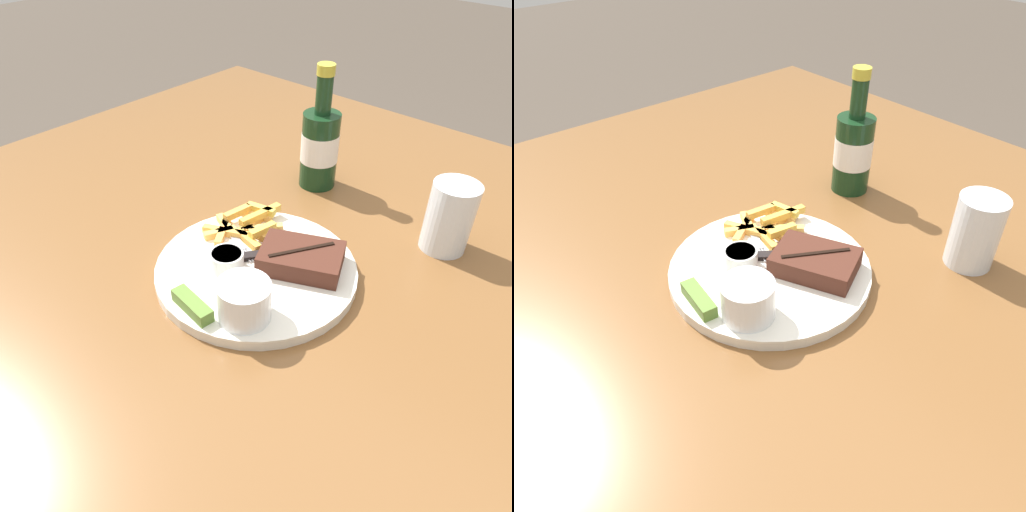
% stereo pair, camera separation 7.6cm
% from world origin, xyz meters
% --- Properties ---
extents(ground_plane, '(12.00, 12.00, 0.00)m').
position_xyz_m(ground_plane, '(0.00, 0.00, 0.00)').
color(ground_plane, '#4C4238').
extents(dining_table, '(1.48, 1.45, 0.76)m').
position_xyz_m(dining_table, '(0.00, 0.00, 0.70)').
color(dining_table, brown).
rests_on(dining_table, ground_plane).
extents(dinner_plate, '(0.31, 0.31, 0.02)m').
position_xyz_m(dinner_plate, '(0.00, 0.00, 0.77)').
color(dinner_plate, silver).
rests_on(dinner_plate, dining_table).
extents(steak_portion, '(0.15, 0.13, 0.03)m').
position_xyz_m(steak_portion, '(0.05, 0.05, 0.80)').
color(steak_portion, '#472319').
rests_on(steak_portion, dinner_plate).
extents(fries_pile, '(0.12, 0.15, 0.02)m').
position_xyz_m(fries_pile, '(-0.08, 0.06, 0.79)').
color(fries_pile, '#DBA853').
rests_on(fries_pile, dinner_plate).
extents(coleslaw_cup, '(0.08, 0.08, 0.06)m').
position_xyz_m(coleslaw_cup, '(0.06, -0.09, 0.81)').
color(coleslaw_cup, white).
rests_on(coleslaw_cup, dinner_plate).
extents(dipping_sauce_cup, '(0.05, 0.05, 0.03)m').
position_xyz_m(dipping_sauce_cup, '(-0.03, -0.03, 0.80)').
color(dipping_sauce_cup, silver).
rests_on(dipping_sauce_cup, dinner_plate).
extents(pickle_spear, '(0.08, 0.03, 0.02)m').
position_xyz_m(pickle_spear, '(0.00, -0.13, 0.79)').
color(pickle_spear, '#567A2D').
rests_on(pickle_spear, dinner_plate).
extents(fork_utensil, '(0.13, 0.06, 0.00)m').
position_xyz_m(fork_utensil, '(-0.08, 0.03, 0.78)').
color(fork_utensil, '#B7B7BC').
rests_on(fork_utensil, dinner_plate).
extents(knife_utensil, '(0.11, 0.14, 0.01)m').
position_xyz_m(knife_utensil, '(0.01, 0.04, 0.78)').
color(knife_utensil, '#B7B7BC').
rests_on(knife_utensil, dinner_plate).
extents(beer_bottle, '(0.07, 0.07, 0.24)m').
position_xyz_m(beer_bottle, '(-0.10, 0.29, 0.85)').
color(beer_bottle, '#143319').
rests_on(beer_bottle, dining_table).
extents(drinking_glass, '(0.08, 0.08, 0.12)m').
position_xyz_m(drinking_glass, '(0.18, 0.27, 0.82)').
color(drinking_glass, silver).
rests_on(drinking_glass, dining_table).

